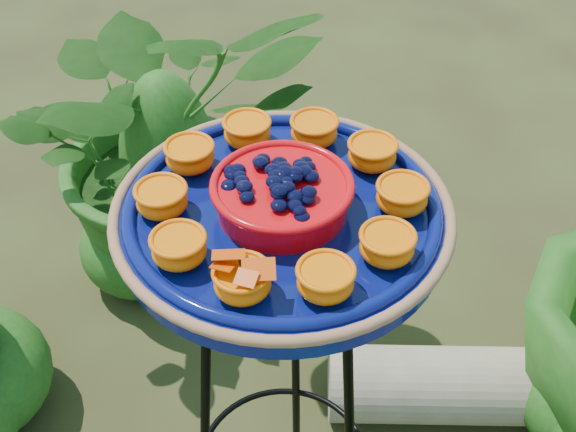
{
  "coord_description": "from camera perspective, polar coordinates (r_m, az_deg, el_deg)",
  "views": [
    {
      "loc": [
        0.64,
        -0.88,
        1.81
      ],
      "look_at": [
        0.16,
        -0.17,
        1.05
      ],
      "focal_mm": 50.0,
      "sensor_mm": 36.0,
      "label": 1
    }
  ],
  "objects": [
    {
      "name": "tripod_stand",
      "position": [
        1.52,
        -0.33,
        -11.9
      ],
      "size": [
        0.47,
        0.47,
        0.98
      ],
      "rotation": [
        0.0,
        0.0,
        0.44
      ],
      "color": "black",
      "rests_on": "ground"
    },
    {
      "name": "feeder_dish",
      "position": [
        1.2,
        -0.41,
        0.37
      ],
      "size": [
        0.66,
        0.66,
        0.12
      ],
      "rotation": [
        0.0,
        0.0,
        0.44
      ],
      "color": "#07105B",
      "rests_on": "tripod_stand"
    },
    {
      "name": "driftwood_log",
      "position": [
        2.16,
        11.14,
        -11.71
      ],
      "size": [
        0.62,
        0.5,
        0.2
      ],
      "primitive_type": "cylinder",
      "rotation": [
        0.0,
        1.57,
        0.57
      ],
      "color": "tan",
      "rests_on": "ground"
    },
    {
      "name": "shrub_back_left",
      "position": [
        2.31,
        -8.68,
        5.68
      ],
      "size": [
        1.09,
        1.12,
        0.95
      ],
      "primitive_type": "imported",
      "rotation": [
        0.0,
        0.0,
        0.96
      ],
      "color": "#194C14",
      "rests_on": "ground"
    }
  ]
}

